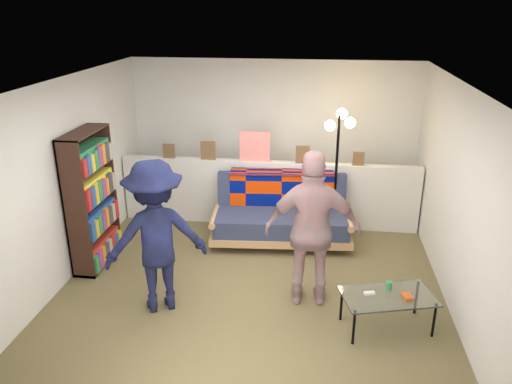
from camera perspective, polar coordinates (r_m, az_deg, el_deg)
ground at (r=6.14m, az=-0.50°, el=-10.53°), size 5.00×5.00×0.00m
room_shell at (r=5.91m, az=0.09°, el=5.88°), size 4.60×5.05×2.45m
half_wall_ledge at (r=7.53m, az=1.39°, el=-0.13°), size 4.45×0.15×1.00m
ledge_decor at (r=7.32m, az=-0.35°, el=4.84°), size 2.97×0.02×0.45m
futon_sofa at (r=7.06m, az=3.04°, el=-2.63°), size 2.00×1.07×0.83m
bookshelf at (r=6.62m, az=-18.26°, el=-1.29°), size 0.29×0.88×1.76m
coffee_table at (r=5.40m, az=14.92°, el=-11.58°), size 1.04×0.75×0.49m
floor_lamp at (r=7.02m, az=9.40°, el=4.96°), size 0.41×0.33×1.85m
person_left at (r=5.46m, az=-11.35°, el=-5.03°), size 1.27×1.06×1.71m
person_right at (r=5.45m, az=6.51°, el=-4.34°), size 1.06×0.49×1.78m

